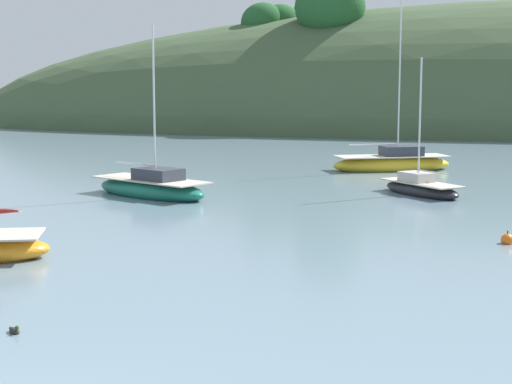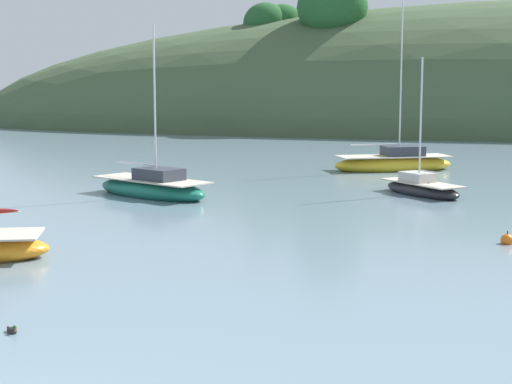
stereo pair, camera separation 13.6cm
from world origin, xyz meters
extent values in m
ellipsoid|color=#235628|center=(-5.25, 84.96, 13.38)|extent=(8.41, 7.64, 7.64)
ellipsoid|color=#235628|center=(-12.09, 79.72, 11.90)|extent=(5.00, 4.55, 4.55)
ellipsoid|color=#235628|center=(-10.30, 80.75, 11.95)|extent=(4.62, 4.20, 4.20)
ellipsoid|color=#235628|center=(-4.12, 76.00, 13.20)|extent=(7.44, 6.76, 6.76)
ellipsoid|color=#196B56|center=(-6.45, 26.05, 0.30)|extent=(7.09, 5.24, 1.09)
cube|color=beige|center=(-6.45, 26.05, 0.79)|extent=(6.52, 4.82, 0.06)
cube|color=#333842|center=(-5.97, 25.79, 1.08)|extent=(2.63, 2.35, 0.58)
cylinder|color=silver|center=(-6.15, 25.89, 4.42)|extent=(0.09, 0.09, 7.27)
cylinder|color=silver|center=(-7.41, 26.56, 1.49)|extent=(2.55, 1.40, 0.07)
ellipsoid|color=#232328|center=(6.18, 29.25, 0.22)|extent=(4.50, 4.87, 0.79)
cube|color=beige|center=(6.18, 29.25, 0.57)|extent=(4.14, 4.48, 0.06)
cube|color=beige|center=(5.92, 29.55, 0.81)|extent=(1.86, 1.92, 0.48)
cylinder|color=silver|center=(6.02, 29.44, 3.57)|extent=(0.09, 0.09, 5.99)
cylinder|color=silver|center=(6.69, 28.64, 1.17)|extent=(1.40, 1.63, 0.07)
ellipsoid|color=gold|center=(4.27, 39.85, 0.33)|extent=(7.87, 5.32, 1.20)
cube|color=beige|center=(4.27, 39.85, 0.87)|extent=(7.24, 4.90, 0.06)
cube|color=#333842|center=(4.82, 40.09, 1.18)|extent=(2.85, 2.47, 0.62)
cylinder|color=silver|center=(4.62, 40.00, 5.88)|extent=(0.09, 0.09, 10.03)
cylinder|color=silver|center=(3.18, 39.37, 1.61)|extent=(2.91, 1.32, 0.07)
sphere|color=orange|center=(9.15, 17.84, 0.12)|extent=(0.44, 0.44, 0.44)
cylinder|color=black|center=(9.15, 17.84, 0.39)|extent=(0.04, 0.04, 0.10)
ellipsoid|color=#2D2823|center=(-2.25, 5.44, 0.04)|extent=(0.38, 0.35, 0.16)
sphere|color=#1E4723|center=(-2.13, 5.36, 0.16)|extent=(0.09, 0.09, 0.09)
cone|color=gold|center=(-2.08, 5.32, 0.15)|extent=(0.06, 0.06, 0.04)
cone|color=#2D2823|center=(-2.37, 5.53, 0.08)|extent=(0.10, 0.10, 0.08)
camera|label=1|loc=(6.46, -9.94, 5.44)|focal=56.32mm
camera|label=2|loc=(6.60, -9.91, 5.44)|focal=56.32mm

